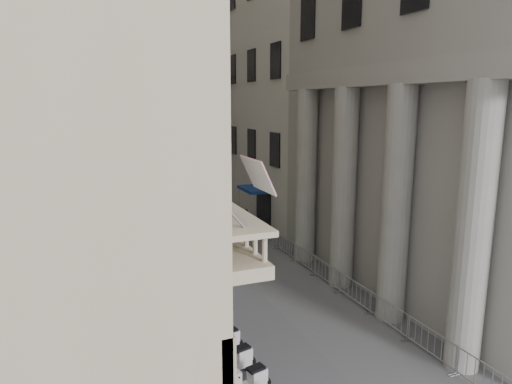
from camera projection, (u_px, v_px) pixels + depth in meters
far_building at (146, 49)px, 50.15m from camera, size 22.00×10.00×30.00m
iron_fence at (161, 280)px, 24.15m from camera, size 0.30×28.00×1.40m
blue_awning at (254, 227)px, 34.51m from camera, size 1.60×3.00×3.00m
scooter_4 at (235, 376)px, 15.70m from camera, size 1.49×0.86×1.50m
scooter_5 at (223, 357)px, 16.90m from camera, size 1.49×0.86×1.50m
scooter_6 at (213, 340)px, 18.11m from camera, size 1.49×0.86×1.50m
scooter_7 at (204, 325)px, 19.31m from camera, size 1.49×0.86×1.50m
scooter_8 at (196, 312)px, 20.52m from camera, size 1.49×0.86×1.50m
scooter_9 at (189, 300)px, 21.72m from camera, size 1.49×0.86×1.50m
scooter_10 at (183, 290)px, 22.93m from camera, size 1.49×0.86×1.50m
scooter_11 at (178, 280)px, 24.13m from camera, size 1.49×0.86×1.50m
scooter_12 at (172, 272)px, 25.34m from camera, size 1.49×0.86×1.50m
scooter_13 at (168, 264)px, 26.54m from camera, size 1.49×0.86×1.50m
barrier_1 at (430, 356)px, 16.91m from camera, size 0.60×2.40×1.10m
barrier_2 at (387, 326)px, 19.18m from camera, size 0.60×2.40×1.10m
barrier_3 at (354, 302)px, 21.46m from camera, size 0.60×2.40×1.10m
barrier_4 at (327, 283)px, 23.74m from camera, size 0.60×2.40×1.10m
barrier_5 at (304, 267)px, 26.02m from camera, size 0.60×2.40×1.10m
barrier_6 at (286, 254)px, 28.30m from camera, size 0.60×2.40×1.10m
barrier_7 at (270, 243)px, 30.58m from camera, size 0.60×2.40×1.10m
barrier_8 at (256, 233)px, 32.85m from camera, size 0.60×2.40×1.10m
barrier_9 at (244, 225)px, 35.13m from camera, size 0.60×2.40×1.10m
security_tent at (156, 194)px, 32.10m from camera, size 4.24×4.24×3.45m
street_lamp at (180, 198)px, 22.50m from camera, size 2.54×0.42×7.78m
info_kiosk at (184, 255)px, 25.10m from camera, size 0.55×1.00×2.02m
pedestrian_a at (211, 240)px, 27.97m from camera, size 0.82×0.67×1.93m
pedestrian_b at (245, 221)px, 32.55m from camera, size 1.12×1.08×1.81m
pedestrian_c at (191, 203)px, 38.21m from camera, size 1.02×0.74×1.95m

